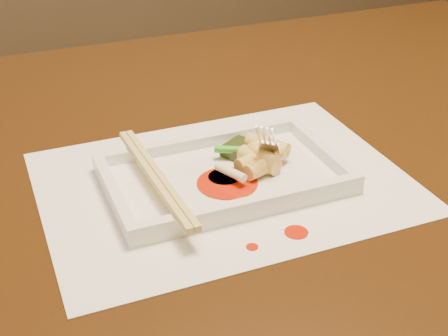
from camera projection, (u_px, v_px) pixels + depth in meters
name	position (u px, v px, depth m)	size (l,w,h in m)	color
table	(219.00, 222.00, 0.81)	(1.40, 0.90, 0.75)	black
placemat	(224.00, 182.00, 0.70)	(0.40, 0.30, 0.00)	white
sauce_splatter_a	(296.00, 232.00, 0.61)	(0.02, 0.02, 0.00)	red
sauce_splatter_b	(252.00, 247.00, 0.59)	(0.01, 0.01, 0.00)	red
plate_base	(224.00, 179.00, 0.69)	(0.26, 0.16, 0.01)	white
plate_rim_far	(201.00, 141.00, 0.75)	(0.26, 0.01, 0.01)	white
plate_rim_near	(252.00, 205.00, 0.63)	(0.26, 0.01, 0.01)	white
plate_rim_left	(114.00, 193.00, 0.65)	(0.01, 0.14, 0.01)	white
plate_rim_right	(322.00, 150.00, 0.73)	(0.01, 0.14, 0.01)	white
veg_piece	(239.00, 148.00, 0.73)	(0.04, 0.03, 0.01)	black
scallion_white	(231.00, 172.00, 0.68)	(0.01, 0.01, 0.04)	#EAEACC
scallion_green	(251.00, 151.00, 0.72)	(0.01, 0.01, 0.09)	#2A9818
chopstick_a	(152.00, 177.00, 0.66)	(0.01, 0.21, 0.01)	#D3BE69
chopstick_b	(159.00, 175.00, 0.66)	(0.01, 0.21, 0.01)	#D3BE69
fork	(276.00, 99.00, 0.69)	(0.09, 0.10, 0.14)	silver
sauce_blob_0	(224.00, 177.00, 0.69)	(0.04, 0.04, 0.00)	red
sauce_blob_1	(227.00, 183.00, 0.68)	(0.07, 0.07, 0.00)	red
rice_cake_0	(261.00, 167.00, 0.69)	(0.02, 0.02, 0.04)	#F6DD73
rice_cake_1	(253.00, 153.00, 0.72)	(0.02, 0.02, 0.05)	#F6DD73
rice_cake_2	(268.00, 146.00, 0.72)	(0.02, 0.02, 0.05)	#F6DD73
rice_cake_3	(270.00, 159.00, 0.70)	(0.02, 0.02, 0.04)	#F6DD73
rice_cake_4	(259.00, 160.00, 0.70)	(0.02, 0.02, 0.05)	#F6DD73
rice_cake_5	(264.00, 156.00, 0.70)	(0.02, 0.02, 0.04)	#F6DD73
rice_cake_6	(256.00, 160.00, 0.70)	(0.02, 0.02, 0.05)	#F6DD73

